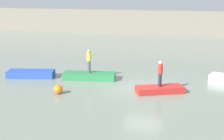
# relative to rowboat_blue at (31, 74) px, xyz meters

# --- Properties ---
(ground_plane) EXTENTS (120.00, 120.00, 0.00)m
(ground_plane) POSITION_rel_rowboat_blue_xyz_m (8.60, -0.81, -0.25)
(ground_plane) COLOR gray
(embankment_wall) EXTENTS (80.00, 1.20, 3.45)m
(embankment_wall) POSITION_rel_rowboat_blue_xyz_m (8.60, 26.02, 1.47)
(embankment_wall) COLOR gray
(embankment_wall) RESTS_ON ground_plane
(rowboat_blue) EXTENTS (3.60, 1.99, 0.50)m
(rowboat_blue) POSITION_rel_rowboat_blue_xyz_m (0.00, 0.00, 0.00)
(rowboat_blue) COLOR #2B4CAD
(rowboat_blue) RESTS_ON ground_plane
(rowboat_green) EXTENTS (3.88, 1.78, 0.50)m
(rowboat_green) POSITION_rel_rowboat_blue_xyz_m (4.39, 0.51, -0.00)
(rowboat_green) COLOR #2D7F47
(rowboat_green) RESTS_ON ground_plane
(rowboat_red) EXTENTS (3.19, 2.27, 0.40)m
(rowboat_red) POSITION_rel_rowboat_blue_xyz_m (9.70, -1.38, -0.05)
(rowboat_red) COLOR red
(rowboat_red) RESTS_ON ground_plane
(person_yellow_shirt) EXTENTS (0.32, 0.32, 1.70)m
(person_yellow_shirt) POSITION_rel_rowboat_blue_xyz_m (4.39, 0.51, 1.20)
(person_yellow_shirt) COLOR #4C4C56
(person_yellow_shirt) RESTS_ON rowboat_green
(person_red_shirt) EXTENTS (0.32, 0.32, 1.65)m
(person_red_shirt) POSITION_rel_rowboat_blue_xyz_m (9.70, -1.38, 1.07)
(person_red_shirt) COLOR #232838
(person_red_shirt) RESTS_ON rowboat_red
(mooring_buoy) EXTENTS (0.58, 0.58, 0.58)m
(mooring_buoy) POSITION_rel_rowboat_blue_xyz_m (3.62, -3.27, 0.04)
(mooring_buoy) COLOR orange
(mooring_buoy) RESTS_ON ground_plane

